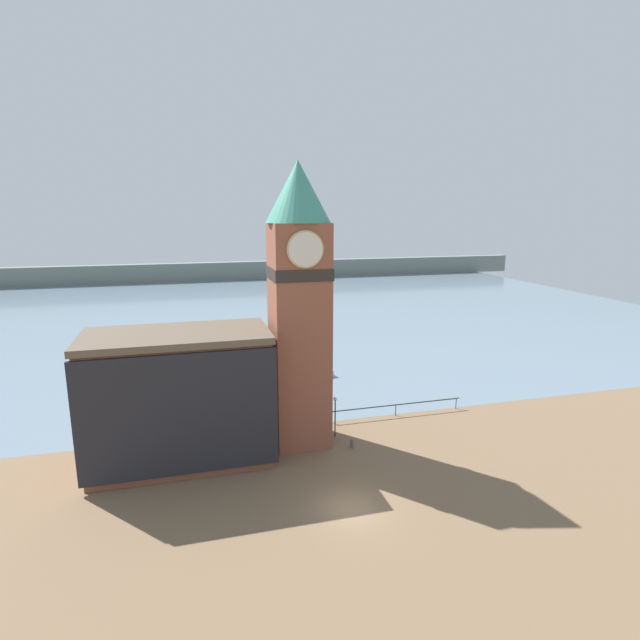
% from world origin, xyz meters
% --- Properties ---
extents(ground_plane, '(160.00, 160.00, 0.00)m').
position_xyz_m(ground_plane, '(0.00, 0.00, 0.00)').
color(ground_plane, brown).
extents(water, '(160.00, 120.00, 0.00)m').
position_xyz_m(water, '(0.00, 73.39, -0.00)').
color(water, slate).
rests_on(water, ground_plane).
extents(far_shoreline, '(180.00, 3.00, 5.00)m').
position_xyz_m(far_shoreline, '(0.00, 113.39, 2.50)').
color(far_shoreline, slate).
rests_on(far_shoreline, water).
extents(pier_railing, '(13.21, 0.08, 1.09)m').
position_xyz_m(pier_railing, '(8.77, 13.14, 0.97)').
color(pier_railing, '#232328').
rests_on(pier_railing, ground_plane).
extents(clock_tower, '(4.96, 4.96, 22.41)m').
position_xyz_m(clock_tower, '(-0.98, 10.40, 11.87)').
color(clock_tower, brown).
rests_on(clock_tower, ground_plane).
extents(pier_building, '(13.57, 7.14, 10.02)m').
position_xyz_m(pier_building, '(-10.37, 9.63, 5.03)').
color(pier_building, brown).
rests_on(pier_building, ground_plane).
extents(boat_near, '(6.78, 2.93, 1.98)m').
position_xyz_m(boat_near, '(2.70, 25.22, 0.71)').
color(boat_near, silver).
rests_on(boat_near, water).
extents(mooring_bollard_near, '(0.29, 0.29, 0.75)m').
position_xyz_m(mooring_bollard_near, '(2.75, 8.04, 0.41)').
color(mooring_bollard_near, brown).
rests_on(mooring_bollard_near, ground_plane).
extents(lamp_post, '(0.32, 0.32, 3.55)m').
position_xyz_m(lamp_post, '(2.01, 10.34, 2.52)').
color(lamp_post, black).
rests_on(lamp_post, ground_plane).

